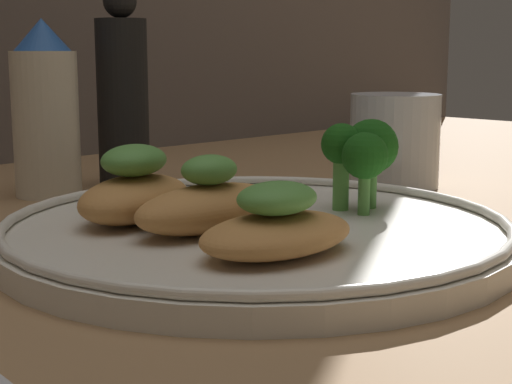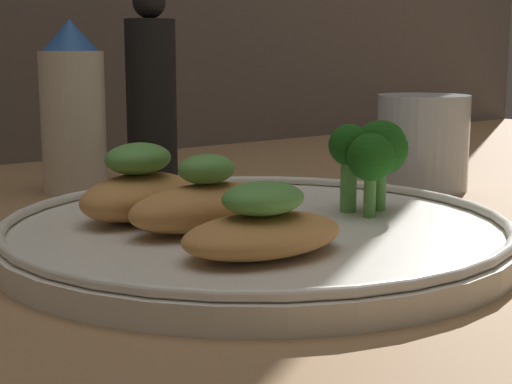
{
  "view_description": "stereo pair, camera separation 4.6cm",
  "coord_description": "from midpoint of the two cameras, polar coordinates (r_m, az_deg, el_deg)",
  "views": [
    {
      "loc": [
        -32.03,
        -32.72,
        11.7
      ],
      "look_at": [
        0.0,
        0.0,
        3.4
      ],
      "focal_mm": 55.0,
      "sensor_mm": 36.0,
      "label": 1
    },
    {
      "loc": [
        -28.55,
        -35.79,
        11.7
      ],
      "look_at": [
        0.0,
        0.0,
        3.4
      ],
      "focal_mm": 55.0,
      "sensor_mm": 36.0,
      "label": 2
    }
  ],
  "objects": [
    {
      "name": "grilled_meat_back",
      "position": [
        0.48,
        -11.54,
        0.02
      ],
      "size": [
        10.53,
        8.5,
        4.73
      ],
      "color": "#BC7F42",
      "rests_on": "plate"
    },
    {
      "name": "ground_plane",
      "position": [
        0.47,
        -2.82,
        -4.68
      ],
      "size": [
        180.0,
        180.0,
        1.0
      ],
      "primitive_type": "cube",
      "color": "#936D47"
    },
    {
      "name": "grilled_meat_front",
      "position": [
        0.4,
        -1.81,
        -2.63
      ],
      "size": [
        9.32,
        6.07,
        3.79
      ],
      "color": "#BC7F42",
      "rests_on": "plate"
    },
    {
      "name": "plate",
      "position": [
        0.47,
        -2.84,
        -2.92
      ],
      "size": [
        30.62,
        30.62,
        2.0
      ],
      "color": "silver",
      "rests_on": "ground_plane"
    },
    {
      "name": "pepper_grinder",
      "position": [
        0.7,
        -11.58,
        6.91
      ],
      "size": [
        4.42,
        4.42,
        17.24
      ],
      "color": "black",
      "rests_on": "ground_plane"
    },
    {
      "name": "grilled_meat_middle",
      "position": [
        0.45,
        -6.35,
        -0.9
      ],
      "size": [
        10.08,
        4.83,
        4.47
      ],
      "color": "#BC7F42",
      "rests_on": "plate"
    },
    {
      "name": "broccoli_bunch",
      "position": [
        0.51,
        5.17,
        2.95
      ],
      "size": [
        5.38,
        4.86,
        5.9
      ],
      "color": "#569942",
      "rests_on": "plate"
    },
    {
      "name": "drinking_glass",
      "position": [
        0.68,
        8.15,
        3.72
      ],
      "size": [
        7.73,
        7.73,
        8.01
      ],
      "color": "silver",
      "rests_on": "ground_plane"
    },
    {
      "name": "sauce_bottle",
      "position": [
        0.66,
        -16.86,
        5.58
      ],
      "size": [
        5.29,
        5.29,
        14.2
      ],
      "color": "beige",
      "rests_on": "ground_plane"
    }
  ]
}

